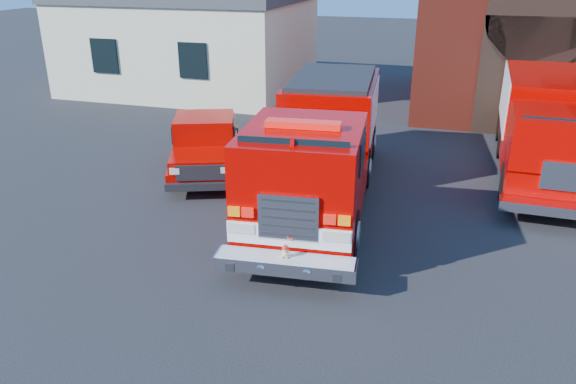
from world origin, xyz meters
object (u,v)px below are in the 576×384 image
(side_building, at_px, (192,40))
(pickup_truck, at_px, (206,143))
(fire_engine, at_px, (321,144))
(secondary_truck, at_px, (549,124))

(side_building, height_order, pickup_truck, side_building)
(fire_engine, relative_size, pickup_truck, 1.73)
(side_building, bearing_deg, fire_engine, -51.48)
(pickup_truck, bearing_deg, secondary_truck, 15.44)
(fire_engine, bearing_deg, side_building, 128.52)
(fire_engine, height_order, pickup_truck, fire_engine)
(side_building, distance_m, secondary_truck, 16.49)
(fire_engine, height_order, secondary_truck, fire_engine)
(pickup_truck, distance_m, secondary_truck, 9.75)
(fire_engine, xyz_separation_m, secondary_truck, (5.67, 3.75, -0.01))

